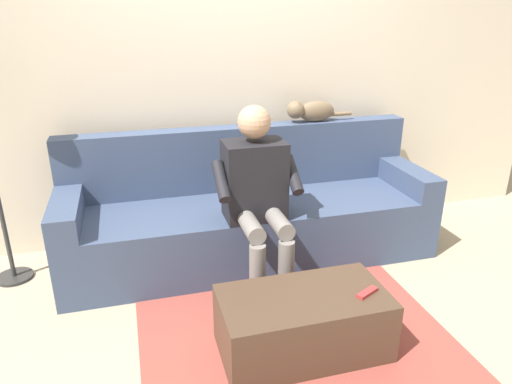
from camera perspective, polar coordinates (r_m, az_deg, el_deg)
The scene contains 8 objects.
ground_plane at distance 3.02m, azimuth 2.84°, elevation -13.77°, with size 8.00×8.00×0.00m, color tan.
back_wall at distance 3.67m, azimuth -2.86°, elevation 13.22°, with size 5.49×0.06×2.44m, color beige.
couch at distance 3.48m, azimuth -0.83°, elevation -2.84°, with size 2.64×0.78×0.92m.
coffee_table at distance 2.62m, azimuth 5.70°, elevation -15.46°, with size 0.88×0.47×0.34m.
person_solo_seated at distance 2.99m, azimuth 0.13°, elevation 0.49°, with size 0.54×0.58×1.18m.
cat_on_backrest at distance 3.66m, azimuth 6.56°, elevation 9.74°, with size 0.53×0.14×0.17m.
remote_red at distance 2.58m, azimuth 13.30°, elevation -11.73°, with size 0.14×0.04×0.02m, color #B73333.
floor_rug at distance 2.82m, azimuth 4.56°, elevation -16.61°, with size 1.72×1.59×0.01m, color #9E473D.
Camera 1 is at (0.80, 2.94, 1.74)m, focal length 33.12 mm.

